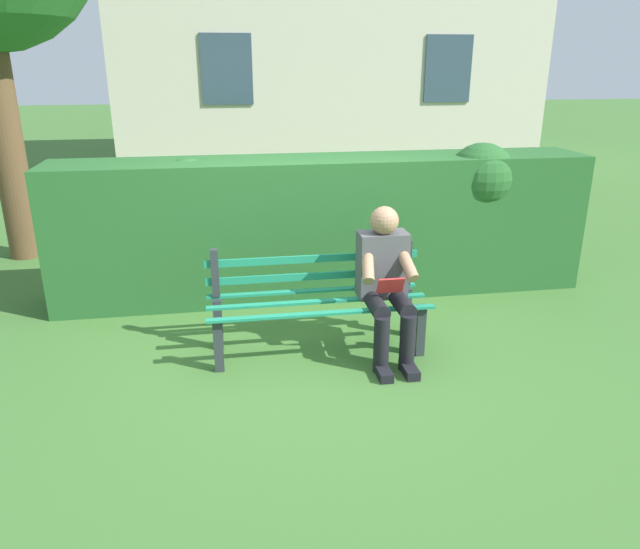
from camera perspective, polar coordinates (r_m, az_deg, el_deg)
The scene contains 4 objects.
ground at distance 4.84m, azimuth -0.19°, elevation -7.33°, with size 60.00×60.00×0.00m, color #3D6B2D.
park_bench at distance 4.73m, azimuth -0.34°, elevation -2.48°, with size 1.72×0.53×0.83m.
person_seated at distance 4.60m, azimuth 6.30°, elevation -0.50°, with size 0.44×0.73×1.17m.
hedge_backdrop at distance 5.85m, azimuth 0.73°, elevation 4.97°, with size 5.13×0.79×1.46m.
Camera 1 is at (0.69, 4.25, 2.21)m, focal length 33.46 mm.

